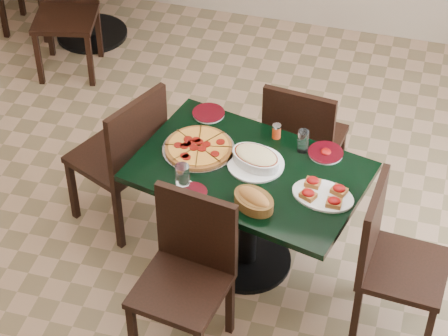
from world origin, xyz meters
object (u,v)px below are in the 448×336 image
(chair_near, at_px, (188,267))
(pepperoni_pizza, at_px, (199,148))
(chair_left, at_px, (125,153))
(bread_basket, at_px, (254,200))
(main_table, at_px, (249,193))
(back_chair_near, at_px, (67,3))
(chair_far, at_px, (302,138))
(chair_right, at_px, (390,255))
(bruschetta_platter, at_px, (323,193))
(lasagna_casserole, at_px, (256,158))

(chair_near, bearing_deg, pepperoni_pizza, 110.74)
(chair_left, relative_size, bread_basket, 3.43)
(main_table, distance_m, chair_near, 0.64)
(chair_near, height_order, back_chair_near, same)
(main_table, xyz_separation_m, chair_far, (0.19, 0.61, -0.03))
(pepperoni_pizza, bearing_deg, chair_near, -78.09)
(chair_near, relative_size, back_chair_near, 1.00)
(back_chair_near, xyz_separation_m, pepperoni_pizza, (1.53, -1.62, 0.22))
(chair_right, bearing_deg, chair_far, 41.99)
(chair_left, xyz_separation_m, pepperoni_pizza, (0.48, -0.07, 0.20))
(chair_near, bearing_deg, chair_far, 82.39)
(main_table, relative_size, pepperoni_pizza, 3.39)
(bread_basket, bearing_deg, bruschetta_platter, 55.69)
(chair_near, bearing_deg, lasagna_casserole, 82.10)
(pepperoni_pizza, distance_m, bruschetta_platter, 0.78)
(main_table, bearing_deg, chair_left, -177.49)
(chair_right, height_order, lasagna_casserole, chair_right)
(chair_far, xyz_separation_m, lasagna_casserole, (-0.16, -0.56, 0.26))
(pepperoni_pizza, height_order, bruschetta_platter, bruschetta_platter)
(main_table, xyz_separation_m, lasagna_casserole, (0.03, 0.05, 0.23))
(bruschetta_platter, bearing_deg, pepperoni_pizza, 177.12)
(chair_left, relative_size, pepperoni_pizza, 2.41)
(chair_near, bearing_deg, main_table, 83.10)
(main_table, height_order, chair_near, chair_near)
(main_table, bearing_deg, bread_basket, -57.97)
(pepperoni_pizza, bearing_deg, lasagna_casserole, -5.95)
(chair_near, bearing_deg, bread_basket, 60.47)
(pepperoni_pizza, xyz_separation_m, bread_basket, (0.41, -0.36, 0.02))
(chair_far, bearing_deg, bruschetta_platter, 115.49)
(main_table, bearing_deg, lasagna_casserole, 74.59)
(bread_basket, bearing_deg, lasagna_casserole, 131.66)
(pepperoni_pizza, bearing_deg, chair_left, 171.93)
(main_table, bearing_deg, chair_far, 86.06)
(main_table, relative_size, chair_right, 1.46)
(back_chair_near, bearing_deg, bruschetta_platter, -50.44)
(main_table, xyz_separation_m, chair_near, (-0.17, -0.61, -0.02))
(chair_right, bearing_deg, back_chair_near, 58.64)
(main_table, distance_m, bruschetta_platter, 0.49)
(chair_far, height_order, bruschetta_platter, chair_far)
(chair_right, xyz_separation_m, bruschetta_platter, (-0.40, 0.13, 0.23))
(chair_near, relative_size, lasagna_casserole, 2.89)
(chair_far, height_order, chair_left, chair_left)
(chair_near, height_order, bread_basket, chair_near)
(bread_basket, distance_m, bruschetta_platter, 0.38)
(chair_near, relative_size, bruschetta_platter, 2.52)
(chair_far, distance_m, back_chair_near, 2.31)
(chair_far, relative_size, chair_left, 0.95)
(pepperoni_pizza, distance_m, bread_basket, 0.55)
(pepperoni_pizza, height_order, bread_basket, bread_basket)
(chair_far, distance_m, chair_right, 1.07)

